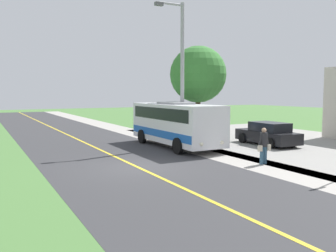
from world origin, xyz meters
name	(u,v)px	position (x,y,z in m)	size (l,w,h in m)	color
ground_plane	(137,167)	(0.00, 0.00, 0.00)	(120.00, 120.00, 0.00)	#477238
road_surface	(137,167)	(0.00, 0.00, 0.00)	(8.00, 100.00, 0.01)	#333335
sidewalk	(229,157)	(-5.20, 0.00, 0.00)	(2.40, 100.00, 0.01)	#9E9991
road_centre_line	(137,167)	(0.00, 0.00, 0.01)	(0.16, 100.00, 0.00)	gold
shuttle_bus_front	(175,122)	(-4.48, -4.41, 1.52)	(2.61, 7.85, 2.75)	white
pedestrian_with_bags	(264,145)	(-5.46, 2.23, 0.92)	(0.72, 0.34, 1.71)	#335972
street_light_pole	(181,69)	(-4.89, -4.49, 4.78)	(1.97, 0.24, 8.73)	#9E9EA3
parked_car_near	(268,134)	(-10.12, -2.38, 0.69)	(2.17, 4.48, 1.45)	black
tree_curbside	(198,75)	(-7.40, -6.42, 4.57)	(3.92, 3.92, 6.54)	#4C3826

